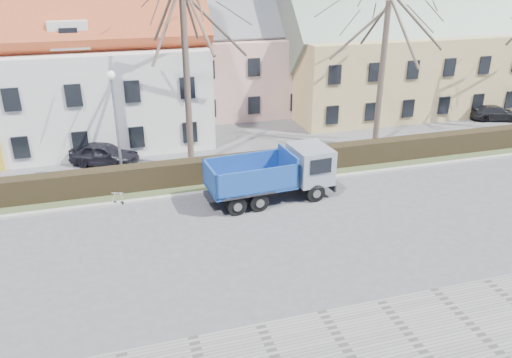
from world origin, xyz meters
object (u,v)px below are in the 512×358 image
object	(u,v)px
dump_truck	(266,176)
parked_car_b	(496,113)
streetlight	(117,129)
parked_car_a	(104,154)
cart_frame	(113,198)

from	to	relation	value
dump_truck	parked_car_b	xyz separation A→B (m)	(20.90, 8.31, -0.77)
streetlight	parked_car_b	size ratio (longest dim) A/B	1.64
streetlight	parked_car_a	bearing A→B (deg)	105.01
cart_frame	parked_car_a	bearing A→B (deg)	93.07
cart_frame	parked_car_b	xyz separation A→B (m)	(28.28, 6.67, 0.18)
dump_truck	parked_car_a	size ratio (longest dim) A/B	1.65
dump_truck	parked_car_b	size ratio (longest dim) A/B	1.74
cart_frame	parked_car_a	distance (m)	5.66
cart_frame	parked_car_a	size ratio (longest dim) A/B	0.20
dump_truck	cart_frame	bearing A→B (deg)	163.26
parked_car_a	dump_truck	bearing A→B (deg)	-108.90
cart_frame	parked_car_b	distance (m)	29.06
dump_truck	cart_frame	size ratio (longest dim) A/B	8.21
streetlight	cart_frame	size ratio (longest dim) A/B	7.73
dump_truck	cart_frame	xyz separation A→B (m)	(-7.38, 1.65, -0.95)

